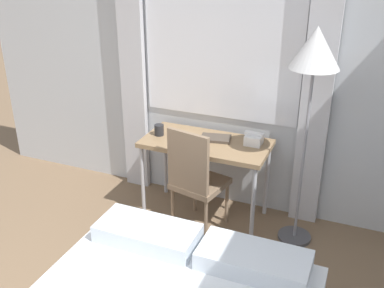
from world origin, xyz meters
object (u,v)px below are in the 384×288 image
Objects in this scene: telephone at (254,139)px; book at (216,138)px; mug at (159,130)px; desk_chair at (195,177)px; desk at (206,149)px; standing_lamp at (314,62)px.

book is at bearing -174.28° from telephone.
desk_chair is at bearing -26.40° from mug.
desk is 3.86× the size of book.
book is (0.07, 0.07, 0.08)m from desk.
desk_chair is (0.00, -0.24, -0.15)m from desk.
telephone is (0.39, 0.10, 0.12)m from desk.
telephone is at bearing 14.33° from desk.
desk_chair is at bearing -166.69° from standing_lamp.
desk_chair reaches higher than telephone.
book is at bearing 11.30° from mug.
desk_chair is 9.83× the size of mug.
mug reaches higher than desk.
standing_lamp is (0.83, -0.05, 0.85)m from desk.
mug is (-0.82, -0.13, 0.00)m from telephone.
desk is at bearing 102.86° from desk_chair.
mug is (-0.49, -0.10, 0.04)m from book.
telephone is (0.39, 0.34, 0.27)m from desk_chair.
mug is (-0.43, 0.21, 0.27)m from desk_chair.
desk is 0.29m from desk_chair.
telephone reaches higher than mug.
desk is 0.44m from mug.
desk is 0.13m from book.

